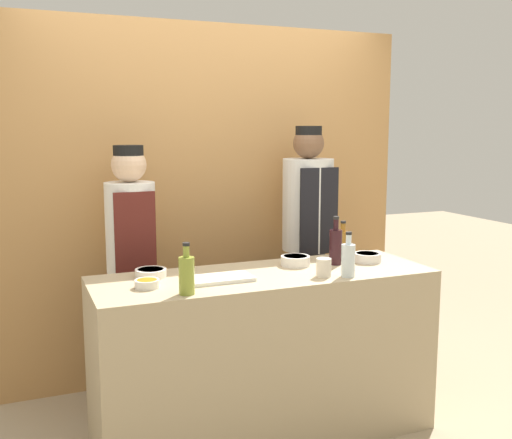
# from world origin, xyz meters

# --- Properties ---
(ground_plane) EXTENTS (14.00, 14.00, 0.00)m
(ground_plane) POSITION_xyz_m (0.00, 0.00, 0.00)
(ground_plane) COLOR tan
(cabinet_wall) EXTENTS (2.85, 0.18, 2.40)m
(cabinet_wall) POSITION_xyz_m (0.00, 1.04, 1.20)
(cabinet_wall) COLOR #B7844C
(cabinet_wall) RESTS_ON ground_plane
(counter) EXTENTS (1.86, 0.63, 0.93)m
(counter) POSITION_xyz_m (0.00, 0.00, 0.47)
(counter) COLOR tan
(counter) RESTS_ON ground_plane
(sauce_bowl_brown) EXTENTS (0.17, 0.17, 0.06)m
(sauce_bowl_brown) POSITION_xyz_m (0.24, 0.11, 0.96)
(sauce_bowl_brown) COLOR white
(sauce_bowl_brown) RESTS_ON counter
(sauce_bowl_green) EXTENTS (0.16, 0.16, 0.05)m
(sauce_bowl_green) POSITION_xyz_m (0.68, 0.04, 0.96)
(sauce_bowl_green) COLOR white
(sauce_bowl_green) RESTS_ON counter
(sauce_bowl_orange) EXTENTS (0.12, 0.12, 0.04)m
(sauce_bowl_orange) POSITION_xyz_m (-0.65, -0.05, 0.95)
(sauce_bowl_orange) COLOR white
(sauce_bowl_orange) RESTS_ON counter
(sauce_bowl_red) EXTENTS (0.17, 0.17, 0.04)m
(sauce_bowl_red) POSITION_xyz_m (-0.59, 0.17, 0.95)
(sauce_bowl_red) COLOR white
(sauce_bowl_red) RESTS_ON counter
(cutting_board) EXTENTS (0.36, 0.18, 0.02)m
(cutting_board) POSITION_xyz_m (-0.28, -0.05, 0.94)
(cutting_board) COLOR white
(cutting_board) RESTS_ON counter
(bottle_wine) EXTENTS (0.07, 0.07, 0.28)m
(bottle_wine) POSITION_xyz_m (0.47, 0.05, 1.04)
(bottle_wine) COLOR black
(bottle_wine) RESTS_ON counter
(bottle_oil) EXTENTS (0.08, 0.08, 0.25)m
(bottle_oil) POSITION_xyz_m (-0.50, -0.23, 1.03)
(bottle_oil) COLOR olive
(bottle_oil) RESTS_ON counter
(bottle_amber) EXTENTS (0.07, 0.07, 0.23)m
(bottle_amber) POSITION_xyz_m (0.59, 0.19, 1.02)
(bottle_amber) COLOR #9E661E
(bottle_amber) RESTS_ON counter
(bottle_clear) EXTENTS (0.07, 0.07, 0.24)m
(bottle_clear) POSITION_xyz_m (0.38, -0.23, 1.03)
(bottle_clear) COLOR silver
(bottle_clear) RESTS_ON counter
(cup_cream) EXTENTS (0.08, 0.08, 0.10)m
(cup_cream) POSITION_xyz_m (0.27, -0.18, 0.98)
(cup_cream) COLOR silver
(cup_cream) RESTS_ON counter
(chef_left) EXTENTS (0.30, 0.30, 1.61)m
(chef_left) POSITION_xyz_m (-0.60, 0.66, 0.89)
(chef_left) COLOR #28282D
(chef_left) RESTS_ON ground_plane
(chef_right) EXTENTS (0.34, 0.34, 1.73)m
(chef_right) POSITION_xyz_m (0.60, 0.66, 0.94)
(chef_right) COLOR #28282D
(chef_right) RESTS_ON ground_plane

